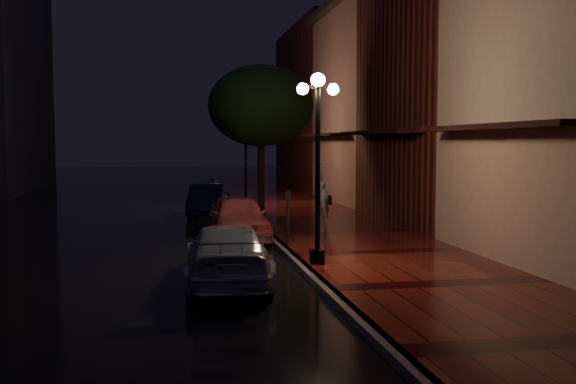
{
  "coord_description": "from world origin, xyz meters",
  "views": [
    {
      "loc": [
        -2.93,
        -19.13,
        2.91
      ],
      "look_at": [
        0.59,
        0.01,
        1.4
      ],
      "focal_mm": 40.0,
      "sensor_mm": 36.0,
      "label": 1
    }
  ],
  "objects_px": {
    "streetlamp_far": "(246,149)",
    "woman_with_umbrella": "(322,184)",
    "streetlamp_near": "(318,156)",
    "street_tree": "(261,108)",
    "navy_car": "(207,200)",
    "parking_meter": "(288,212)",
    "silver_car": "(227,254)",
    "pink_car": "(238,217)"
  },
  "relations": [
    {
      "from": "navy_car",
      "to": "parking_meter",
      "type": "height_order",
      "value": "parking_meter"
    },
    {
      "from": "streetlamp_far",
      "to": "street_tree",
      "type": "relative_size",
      "value": 0.74
    },
    {
      "from": "streetlamp_near",
      "to": "parking_meter",
      "type": "xyz_separation_m",
      "value": [
        -0.2,
        2.65,
        -1.56
      ]
    },
    {
      "from": "navy_car",
      "to": "woman_with_umbrella",
      "type": "relative_size",
      "value": 1.79
    },
    {
      "from": "pink_car",
      "to": "navy_car",
      "type": "distance_m",
      "value": 6.72
    },
    {
      "from": "silver_car",
      "to": "streetlamp_near",
      "type": "bearing_deg",
      "value": -149.61
    },
    {
      "from": "streetlamp_near",
      "to": "navy_car",
      "type": "distance_m",
      "value": 11.93
    },
    {
      "from": "street_tree",
      "to": "woman_with_umbrella",
      "type": "relative_size",
      "value": 2.74
    },
    {
      "from": "pink_car",
      "to": "silver_car",
      "type": "distance_m",
      "value": 6.09
    },
    {
      "from": "streetlamp_near",
      "to": "silver_car",
      "type": "height_order",
      "value": "streetlamp_near"
    },
    {
      "from": "streetlamp_near",
      "to": "street_tree",
      "type": "relative_size",
      "value": 0.74
    },
    {
      "from": "streetlamp_near",
      "to": "street_tree",
      "type": "xyz_separation_m",
      "value": [
        0.26,
        10.99,
        1.64
      ]
    },
    {
      "from": "streetlamp_far",
      "to": "parking_meter",
      "type": "relative_size",
      "value": 2.94
    },
    {
      "from": "pink_car",
      "to": "parking_meter",
      "type": "bearing_deg",
      "value": -65.73
    },
    {
      "from": "streetlamp_far",
      "to": "street_tree",
      "type": "height_order",
      "value": "street_tree"
    },
    {
      "from": "streetlamp_near",
      "to": "woman_with_umbrella",
      "type": "height_order",
      "value": "streetlamp_near"
    },
    {
      "from": "streetlamp_near",
      "to": "navy_car",
      "type": "xyz_separation_m",
      "value": [
        -1.87,
        11.61,
        -1.98
      ]
    },
    {
      "from": "street_tree",
      "to": "silver_car",
      "type": "xyz_separation_m",
      "value": [
        -2.41,
        -12.1,
        -3.63
      ]
    },
    {
      "from": "street_tree",
      "to": "parking_meter",
      "type": "bearing_deg",
      "value": -93.15
    },
    {
      "from": "woman_with_umbrella",
      "to": "pink_car",
      "type": "bearing_deg",
      "value": 41.34
    },
    {
      "from": "street_tree",
      "to": "pink_car",
      "type": "xyz_separation_m",
      "value": [
        -1.56,
        -6.08,
        -3.57
      ]
    },
    {
      "from": "street_tree",
      "to": "woman_with_umbrella",
      "type": "height_order",
      "value": "street_tree"
    },
    {
      "from": "pink_car",
      "to": "navy_car",
      "type": "bearing_deg",
      "value": 93.09
    },
    {
      "from": "street_tree",
      "to": "woman_with_umbrella",
      "type": "bearing_deg",
      "value": -73.31
    },
    {
      "from": "street_tree",
      "to": "silver_car",
      "type": "bearing_deg",
      "value": -101.26
    },
    {
      "from": "woman_with_umbrella",
      "to": "silver_car",
      "type": "bearing_deg",
      "value": 77.4
    },
    {
      "from": "woman_with_umbrella",
      "to": "streetlamp_far",
      "type": "bearing_deg",
      "value": -63.87
    },
    {
      "from": "streetlamp_near",
      "to": "silver_car",
      "type": "relative_size",
      "value": 1.02
    },
    {
      "from": "navy_car",
      "to": "streetlamp_far",
      "type": "bearing_deg",
      "value": 59.32
    },
    {
      "from": "street_tree",
      "to": "navy_car",
      "type": "height_order",
      "value": "street_tree"
    },
    {
      "from": "streetlamp_far",
      "to": "silver_car",
      "type": "height_order",
      "value": "streetlamp_far"
    },
    {
      "from": "navy_car",
      "to": "streetlamp_near",
      "type": "bearing_deg",
      "value": -73.57
    },
    {
      "from": "streetlamp_far",
      "to": "silver_car",
      "type": "relative_size",
      "value": 1.02
    },
    {
      "from": "street_tree",
      "to": "pink_car",
      "type": "relative_size",
      "value": 1.46
    },
    {
      "from": "pink_car",
      "to": "silver_car",
      "type": "xyz_separation_m",
      "value": [
        -0.85,
        -6.03,
        -0.06
      ]
    },
    {
      "from": "streetlamp_far",
      "to": "navy_car",
      "type": "xyz_separation_m",
      "value": [
        -1.87,
        -2.39,
        -1.98
      ]
    },
    {
      "from": "street_tree",
      "to": "streetlamp_far",
      "type": "bearing_deg",
      "value": 94.91
    },
    {
      "from": "streetlamp_far",
      "to": "woman_with_umbrella",
      "type": "xyz_separation_m",
      "value": [
        1.63,
        -7.57,
        -1.05
      ]
    },
    {
      "from": "streetlamp_far",
      "to": "pink_car",
      "type": "xyz_separation_m",
      "value": [
        -1.3,
        -9.08,
        -1.92
      ]
    },
    {
      "from": "pink_car",
      "to": "silver_car",
      "type": "relative_size",
      "value": 0.94
    },
    {
      "from": "pink_car",
      "to": "navy_car",
      "type": "xyz_separation_m",
      "value": [
        -0.56,
        6.7,
        -0.05
      ]
    },
    {
      "from": "streetlamp_far",
      "to": "silver_car",
      "type": "bearing_deg",
      "value": -98.1
    }
  ]
}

